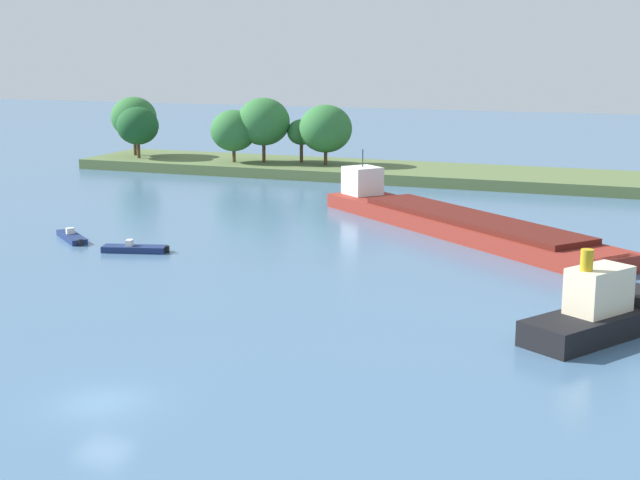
# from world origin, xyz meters

# --- Properties ---
(ground_plane) EXTENTS (400.00, 400.00, 0.00)m
(ground_plane) POSITION_xyz_m (0.00, 0.00, 0.00)
(ground_plane) COLOR #476B8E
(treeline_island) EXTENTS (84.03, 14.04, 9.61)m
(treeline_island) POSITION_xyz_m (-17.34, 75.52, 2.98)
(treeline_island) COLOR #566B3D
(treeline_island) RESTS_ON ground
(small_motorboat) EXTENTS (5.41, 2.69, 1.00)m
(small_motorboat) POSITION_xyz_m (-15.58, 27.90, 0.27)
(small_motorboat) COLOR navy
(small_motorboat) RESTS_ON ground
(fishing_skiff) EXTENTS (4.91, 4.41, 0.96)m
(fishing_skiff) POSITION_xyz_m (-23.10, 30.09, 0.25)
(fishing_skiff) COLOR navy
(fishing_skiff) RESTS_ON ground
(cargo_barge) EXTENTS (31.33, 26.87, 5.94)m
(cargo_barge) POSITION_xyz_m (6.58, 44.71, 0.98)
(cargo_barge) COLOR maroon
(cargo_barge) RESTS_ON ground
(tugboat) EXTENTS (8.40, 10.68, 5.23)m
(tugboat) POSITION_xyz_m (20.87, 18.72, 1.36)
(tugboat) COLOR black
(tugboat) RESTS_ON ground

